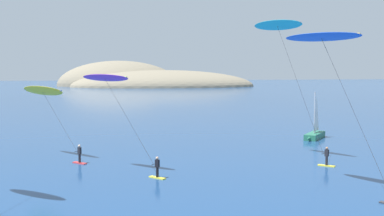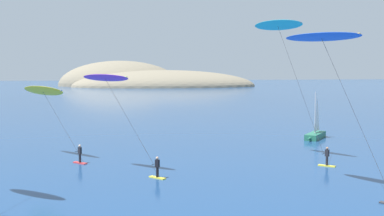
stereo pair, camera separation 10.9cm
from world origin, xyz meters
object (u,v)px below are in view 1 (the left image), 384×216
sailboat_near (314,134)px  kitesurfer_blue (326,47)px  kitesurfer_yellow (45,95)px  kitesurfer_purple (110,86)px  kitesurfer_cyan (281,34)px

sailboat_near → kitesurfer_blue: 26.23m
kitesurfer_yellow → kitesurfer_purple: bearing=-49.4°
sailboat_near → kitesurfer_yellow: (-30.36, -7.18, 5.40)m
kitesurfer_blue → sailboat_near: bearing=68.6°
kitesurfer_cyan → kitesurfer_blue: (-0.71, -11.65, -1.61)m
kitesurfer_yellow → sailboat_near: bearing=13.3°
kitesurfer_cyan → kitesurfer_purple: 16.84m
kitesurfer_blue → kitesurfer_yellow: bearing=144.0°
sailboat_near → kitesurfer_blue: bearing=-111.4°
sailboat_near → kitesurfer_blue: kitesurfer_blue is taller
kitesurfer_cyan → kitesurfer_blue: 11.79m
kitesurfer_blue → kitesurfer_yellow: 26.81m
kitesurfer_cyan → sailboat_near: bearing=53.5°
kitesurfer_purple → kitesurfer_cyan: bearing=12.3°
kitesurfer_blue → kitesurfer_purple: (-15.11, 8.21, -3.03)m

